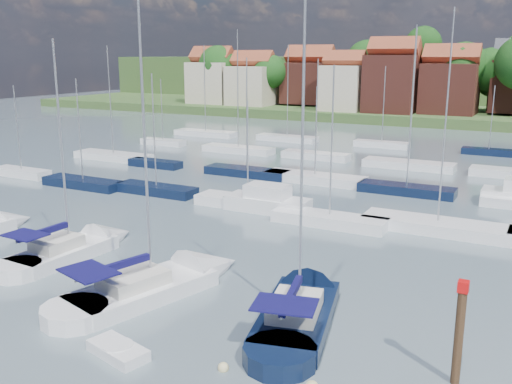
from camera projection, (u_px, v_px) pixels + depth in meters
The scene contains 13 objects.
ground at pixel (393, 174), 62.03m from camera, with size 260.00×260.00×0.00m, color #4A5C65.
sailboat_left at pixel (79, 248), 37.02m from camera, with size 3.43×10.93×14.71m.
sailboat_centre at pixel (167, 283), 31.45m from camera, with size 6.61×12.91×16.91m.
sailboat_navy at pixel (303, 305), 28.63m from camera, with size 5.71×12.32×16.49m.
tender at pixel (118, 351), 24.45m from camera, with size 3.12×2.01×0.62m.
timber_piling at pixel (457, 355), 22.17m from camera, with size 0.40×0.40×6.56m.
buoy_c at pixel (59, 307), 29.29m from camera, with size 0.49×0.49×0.49m, color beige.
buoy_d at pixel (223, 370), 23.39m from camera, with size 0.47×0.47×0.47m, color beige.
buoy_e at pixel (309, 288), 31.57m from camera, with size 0.49×0.49×0.49m, color #D85914.
buoy_g at pixel (124, 308), 29.14m from camera, with size 0.50×0.50×0.50m, color #D85914.
buoy_h at pixel (308, 318), 28.04m from camera, with size 0.51×0.51×0.51m, color beige.
marina_field at pixel (400, 180), 56.89m from camera, with size 79.62×41.41×15.93m.
far_shore_town at pixel (500, 88), 139.75m from camera, with size 212.46×90.00×22.27m.
Camera 1 is at (14.95, -20.76, 12.60)m, focal length 40.00 mm.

